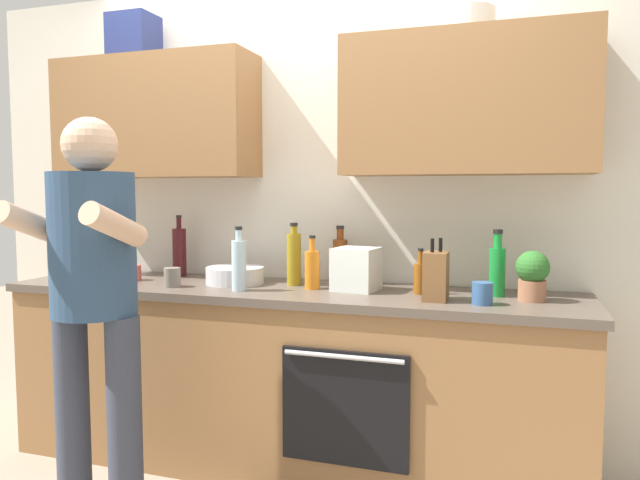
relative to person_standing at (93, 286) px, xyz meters
The scene contains 19 objects.
ground_plane 1.34m from the person_standing, 51.21° to the left, with size 12.00×12.00×0.00m, color gray.
back_wall_unit 1.23m from the person_standing, 60.22° to the left, with size 4.00×0.38×2.50m.
counter 1.05m from the person_standing, 51.09° to the left, with size 2.84×0.67×0.90m.
person_standing is the anchor object (origin of this frame).
bottle_soy 1.04m from the person_standing, 121.73° to the left, with size 0.07×0.07×0.24m.
bottle_juice 1.00m from the person_standing, 46.04° to the left, with size 0.07×0.07×0.26m.
bottle_syrup 1.42m from the person_standing, 31.26° to the left, with size 0.06×0.06×0.21m.
bottle_soda 1.74m from the person_standing, 26.91° to the left, with size 0.07×0.07×0.30m.
bottle_oil 0.99m from the person_standing, 54.63° to the left, with size 0.07×0.07×0.32m.
bottle_vinegar 1.20m from the person_standing, 49.66° to the left, with size 0.08×0.08×0.30m.
bottle_water 0.68m from the person_standing, 55.92° to the left, with size 0.07×0.07×0.31m.
bottle_wine 0.93m from the person_standing, 99.93° to the left, with size 0.08×0.08×0.34m.
cup_stoneware 0.56m from the person_standing, 88.53° to the left, with size 0.08×0.08×0.10m, color slate.
cup_tea 1.61m from the person_standing, 20.51° to the left, with size 0.09×0.09×0.09m, color #33598C.
cup_ceramic 0.75m from the person_standing, 113.54° to the left, with size 0.08×0.08×0.08m, color #BF4C47.
mixing_bowl 0.80m from the person_standing, 70.93° to the left, with size 0.30×0.30×0.09m, color silver.
knife_block 1.44m from the person_standing, 24.64° to the left, with size 0.10×0.14×0.27m.
potted_herb 1.85m from the person_standing, 22.76° to the left, with size 0.14×0.14×0.22m.
grocery_bag_produce 1.18m from the person_standing, 39.51° to the left, with size 0.20×0.19×0.20m, color silver.
Camera 1 is at (1.07, -2.69, 1.37)m, focal length 33.47 mm.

